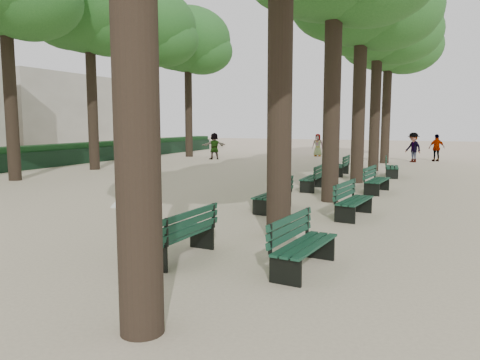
% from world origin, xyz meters
% --- Properties ---
extents(ground, '(120.00, 120.00, 0.00)m').
position_xyz_m(ground, '(0.00, 0.00, 0.00)').
color(ground, beige).
rests_on(ground, ground).
extents(tree_central_4, '(6.00, 6.00, 9.95)m').
position_xyz_m(tree_central_4, '(1.50, 18.00, 7.65)').
color(tree_central_4, '#33261C').
rests_on(tree_central_4, ground).
extents(tree_central_5, '(6.00, 6.00, 9.95)m').
position_xyz_m(tree_central_5, '(1.50, 23.00, 7.65)').
color(tree_central_5, '#33261C').
rests_on(tree_central_5, ground).
extents(tree_far_3, '(6.00, 6.00, 10.45)m').
position_xyz_m(tree_far_3, '(-12.00, 13.00, 8.14)').
color(tree_far_3, '#33261C').
rests_on(tree_far_3, ground).
extents(tree_far_4, '(6.00, 6.00, 10.45)m').
position_xyz_m(tree_far_4, '(-12.00, 18.00, 8.14)').
color(tree_far_4, '#33261C').
rests_on(tree_far_4, ground).
extents(tree_far_5, '(6.00, 6.00, 10.45)m').
position_xyz_m(tree_far_5, '(-12.00, 23.00, 8.14)').
color(tree_far_5, '#33261C').
rests_on(tree_far_5, ground).
extents(bench_left_0, '(0.66, 1.83, 0.92)m').
position_xyz_m(bench_left_0, '(0.37, 0.78, 0.27)').
color(bench_left_0, black).
rests_on(bench_left_0, ground).
extents(bench_left_1, '(0.66, 1.83, 0.92)m').
position_xyz_m(bench_left_1, '(0.37, 5.86, 0.27)').
color(bench_left_1, black).
rests_on(bench_left_1, ground).
extents(bench_left_2, '(0.62, 1.81, 0.92)m').
position_xyz_m(bench_left_2, '(0.37, 10.20, 0.27)').
color(bench_left_2, black).
rests_on(bench_left_2, ground).
extents(bench_left_3, '(0.60, 1.81, 0.92)m').
position_xyz_m(bench_left_3, '(0.37, 15.33, 0.27)').
color(bench_left_3, black).
rests_on(bench_left_3, ground).
extents(bench_right_0, '(0.75, 1.85, 0.92)m').
position_xyz_m(bench_right_0, '(2.63, 1.00, 0.27)').
color(bench_right_0, black).
rests_on(bench_right_0, ground).
extents(bench_right_1, '(0.77, 1.85, 0.92)m').
position_xyz_m(bench_right_1, '(2.63, 5.78, 0.27)').
color(bench_right_1, black).
rests_on(bench_right_1, ground).
extents(bench_right_2, '(0.74, 1.85, 0.92)m').
position_xyz_m(bench_right_2, '(2.63, 10.42, 0.27)').
color(bench_right_2, black).
rests_on(bench_right_2, ground).
extents(bench_right_3, '(0.76, 1.85, 0.92)m').
position_xyz_m(bench_right_3, '(2.63, 15.63, 0.27)').
color(bench_right_3, black).
rests_on(bench_right_3, ground).
extents(man_with_map, '(0.69, 0.70, 1.58)m').
position_xyz_m(man_with_map, '(-0.17, 0.18, 0.79)').
color(man_with_map, black).
rests_on(man_with_map, ground).
extents(pedestrian_d, '(0.80, 0.34, 1.63)m').
position_xyz_m(pedestrian_d, '(-3.61, 27.00, 0.81)').
color(pedestrian_d, '#262628').
rests_on(pedestrian_d, ground).
extents(pedestrian_e, '(1.45, 1.36, 1.77)m').
position_xyz_m(pedestrian_e, '(-9.26, 21.54, 0.88)').
color(pedestrian_e, '#262628').
rests_on(pedestrian_e, ground).
extents(pedestrian_b, '(1.12, 1.07, 1.83)m').
position_xyz_m(pedestrian_b, '(3.04, 24.35, 0.91)').
color(pedestrian_b, '#262628').
rests_on(pedestrian_b, ground).
extents(pedestrian_c, '(1.05, 0.76, 1.72)m').
position_xyz_m(pedestrian_c, '(4.37, 25.56, 0.86)').
color(pedestrian_c, '#262628').
rests_on(pedestrian_c, ground).
extents(fence, '(0.08, 42.00, 0.90)m').
position_xyz_m(fence, '(-15.00, 11.00, 0.45)').
color(fence, black).
rests_on(fence, ground).
extents(hedge, '(1.20, 42.00, 1.20)m').
position_xyz_m(hedge, '(-15.70, 11.00, 0.60)').
color(hedge, '#153D1C').
rests_on(hedge, ground).
extents(building_far, '(12.00, 16.00, 7.00)m').
position_xyz_m(building_far, '(-33.00, 30.00, 3.50)').
color(building_far, '#B7B2A3').
rests_on(building_far, ground).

